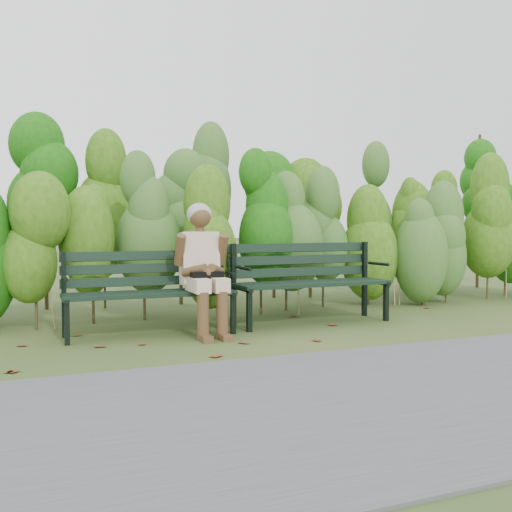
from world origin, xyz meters
name	(u,v)px	position (x,y,z in m)	size (l,w,h in m)	color
ground	(270,335)	(0.00, 0.00, 0.00)	(80.00, 80.00, 0.00)	#2C461E
footpath	(412,393)	(0.00, -2.20, 0.01)	(60.00, 2.50, 0.01)	#474749
hedge_band	(209,210)	(0.00, 1.86, 1.26)	(11.04, 1.67, 2.42)	#47381E
leaf_litter	(295,342)	(0.04, -0.45, 0.00)	(5.71, 2.15, 0.01)	brown
bench_left	(148,285)	(-1.08, 0.49, 0.48)	(1.64, 0.58, 0.81)	black
bench_right	(308,275)	(0.70, 0.54, 0.51)	(1.76, 0.62, 0.87)	black
seated_woman	(203,261)	(-0.58, 0.30, 0.71)	(0.53, 0.78, 1.28)	beige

